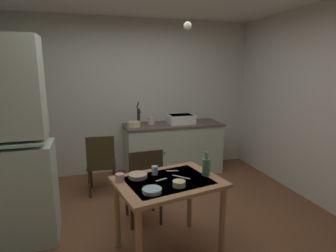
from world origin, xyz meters
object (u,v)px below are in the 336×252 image
Objects in this scene: mug_tall at (155,170)px; glass_bottle at (206,166)px; sink_basin at (181,119)px; hand_pump at (139,115)px; serving_bowl_wide at (152,190)px; chair_far_side at (144,184)px; chair_by_counter at (101,163)px; dining_table at (168,192)px; mixing_bowl_counter at (134,124)px.

mug_tall is 0.51m from glass_bottle.
hand_pump is at bearing 176.40° from sink_basin.
serving_bowl_wide is at bearing -107.16° from mug_tall.
sink_basin is 2.62× the size of serving_bowl_wide.
serving_bowl_wide is 0.41m from mug_tall.
chair_far_side is 0.51m from mug_tall.
mug_tall is (0.46, -1.33, 0.33)m from chair_by_counter.
chair_by_counter is 3.72× the size of glass_bottle.
hand_pump is 0.36× the size of dining_table.
sink_basin is at bearing 67.99° from dining_table.
serving_bowl_wide is (-0.21, -0.21, 0.14)m from dining_table.
hand_pump is 2.10m from glass_bottle.
sink_basin reaches higher than mug_tall.
hand_pump is 0.19m from mixing_bowl_counter.
mixing_bowl_counter is 0.23× the size of chair_far_side.
hand_pump reaches higher than glass_bottle.
hand_pump reaches higher than dining_table.
dining_table is 0.32m from serving_bowl_wide.
sink_basin is 1.13× the size of hand_pump.
chair_by_counter is at bearing 109.17° from mug_tall.
hand_pump reaches higher than mug_tall.
chair_by_counter is 1.45m from mug_tall.
chair_far_side is 3.85× the size of glass_bottle.
serving_bowl_wide is 0.64m from glass_bottle.
dining_table is (-0.01, -2.00, -0.27)m from mixing_bowl_counter.
dining_table is (-0.11, -2.09, -0.39)m from hand_pump.
chair_by_counter is at bearing -139.04° from mixing_bowl_counter.
glass_bottle is (0.38, -1.98, -0.05)m from mixing_bowl_counter.
glass_bottle is at bearing -102.08° from sink_basin.
chair_by_counter reaches higher than mug_tall.
hand_pump is at bearing 97.77° from glass_bottle.
mug_tall is at bearing -116.14° from sink_basin.
mixing_bowl_counter is 2.01m from dining_table.
glass_bottle is at bearing -19.15° from mug_tall.
sink_basin reaches higher than chair_by_counter.
hand_pump is at bearing 81.39° from chair_far_side.
dining_table is 0.45m from glass_bottle.
chair_by_counter is 10.44× the size of mug_tall.
chair_far_side is (-0.95, -1.46, -0.46)m from sink_basin.
chair_far_side reaches higher than serving_bowl_wide.
glass_bottle is at bearing -82.23° from hand_pump.
chair_far_side is 1.02m from chair_by_counter.
mug_tall is at bearing -85.64° from chair_far_side.
chair_by_counter is at bearing 101.27° from serving_bowl_wide.
sink_basin is 0.48× the size of chair_far_side.
mug_tall is 0.36× the size of glass_bottle.
hand_pump is 0.44× the size of chair_by_counter.
hand_pump is 0.42× the size of chair_far_side.
chair_far_side is at bearing -65.01° from chair_by_counter.
glass_bottle is (0.94, -1.50, 0.38)m from chair_by_counter.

